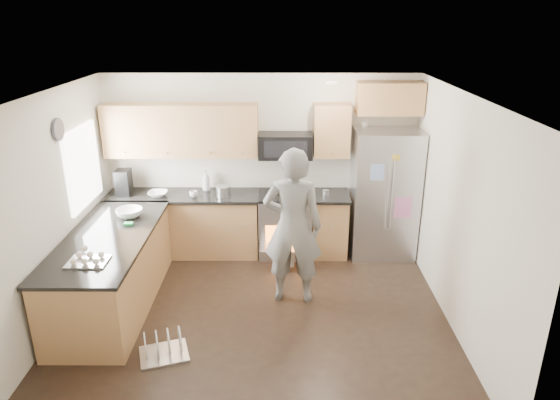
{
  "coord_description": "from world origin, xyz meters",
  "views": [
    {
      "loc": [
        0.31,
        -5.07,
        3.38
      ],
      "look_at": [
        0.28,
        0.5,
        1.29
      ],
      "focal_mm": 32.0,
      "sensor_mm": 36.0,
      "label": 1
    }
  ],
  "objects_px": {
    "stove_range": "(285,210)",
    "person": "(293,227)",
    "refrigerator": "(384,194)",
    "dish_rack": "(164,349)"
  },
  "relations": [
    {
      "from": "stove_range",
      "to": "dish_rack",
      "type": "relative_size",
      "value": 3.04
    },
    {
      "from": "person",
      "to": "dish_rack",
      "type": "relative_size",
      "value": 3.33
    },
    {
      "from": "stove_range",
      "to": "refrigerator",
      "type": "bearing_deg",
      "value": 0.3
    },
    {
      "from": "stove_range",
      "to": "dish_rack",
      "type": "distance_m",
      "value": 2.81
    },
    {
      "from": "refrigerator",
      "to": "person",
      "type": "xyz_separation_m",
      "value": [
        -1.34,
        -1.3,
        0.05
      ]
    },
    {
      "from": "refrigerator",
      "to": "dish_rack",
      "type": "bearing_deg",
      "value": -138.29
    },
    {
      "from": "stove_range",
      "to": "refrigerator",
      "type": "xyz_separation_m",
      "value": [
        1.42,
        0.01,
        0.26
      ]
    },
    {
      "from": "stove_range",
      "to": "person",
      "type": "height_order",
      "value": "person"
    },
    {
      "from": "person",
      "to": "dish_rack",
      "type": "height_order",
      "value": "person"
    },
    {
      "from": "refrigerator",
      "to": "person",
      "type": "distance_m",
      "value": 1.87
    }
  ]
}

